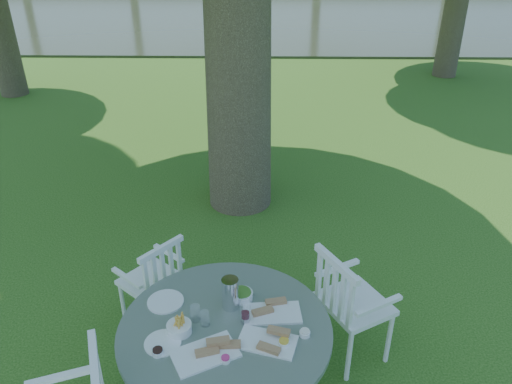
% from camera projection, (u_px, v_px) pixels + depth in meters
% --- Properties ---
extents(ground, '(140.00, 140.00, 0.00)m').
position_uv_depth(ground, '(256.00, 276.00, 4.99)').
color(ground, '#1C440E').
rests_on(ground, ground).
extents(table, '(1.45, 1.45, 0.72)m').
position_uv_depth(table, '(226.00, 341.00, 3.42)').
color(table, black).
rests_on(table, ground).
extents(chair_ne, '(0.65, 0.67, 0.99)m').
position_uv_depth(chair_ne, '(345.00, 300.00, 3.80)').
color(chair_ne, white).
rests_on(chair_ne, ground).
extents(chair_nw, '(0.60, 0.60, 0.87)m').
position_uv_depth(chair_nw, '(156.00, 278.00, 4.15)').
color(chair_nw, white).
rests_on(chair_nw, ground).
extents(tableware, '(1.14, 0.82, 0.24)m').
position_uv_depth(tableware, '(223.00, 316.00, 3.38)').
color(tableware, white).
rests_on(tableware, table).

